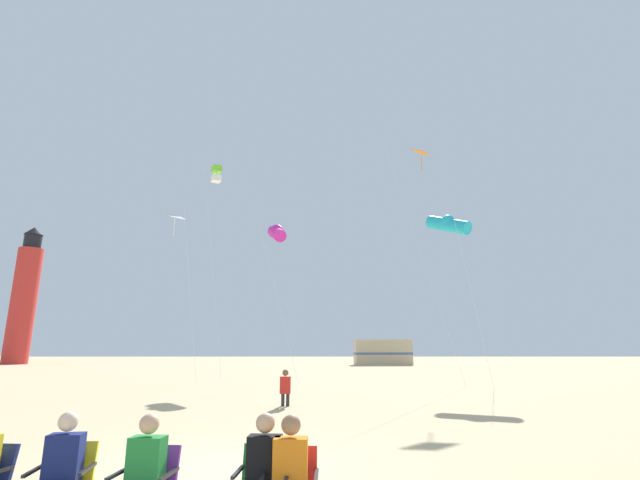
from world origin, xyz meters
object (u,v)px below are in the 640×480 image
(spectator_yellow_chair, at_px, (60,469))
(kite_diamond_white, at_px, (176,223))
(rv_van_tan, at_px, (383,352))
(spectator_red_chair, at_px, (290,475))
(kite_tube_cyan, at_px, (448,224))
(camp_chair_yellow, at_px, (64,478))
(kite_flyer_standing, at_px, (286,387))
(spectator_green_chair, at_px, (263,472))
(kite_box_lime, at_px, (217,174))
(spectator_purple_chair, at_px, (142,474))
(kite_tube_magenta, at_px, (277,233))
(kite_diamond_orange, at_px, (421,162))
(camp_chair_green, at_px, (265,480))
(lighthouse_distant, at_px, (24,298))

(spectator_yellow_chair, xyz_separation_m, kite_diamond_white, (-5.35, 19.12, 8.00))
(kite_diamond_white, xyz_separation_m, rv_van_tan, (15.17, 28.97, -7.23))
(spectator_red_chair, relative_size, kite_tube_cyan, 0.13)
(camp_chair_yellow, relative_size, kite_flyer_standing, 0.71)
(spectator_green_chair, height_order, kite_diamond_white, kite_diamond_white)
(kite_flyer_standing, distance_m, kite_box_lime, 20.11)
(spectator_red_chair, distance_m, kite_flyer_standing, 10.39)
(spectator_yellow_chair, height_order, spectator_purple_chair, same)
(spectator_yellow_chair, relative_size, spectator_green_chair, 1.00)
(kite_tube_magenta, bearing_deg, kite_flyer_standing, -82.11)
(camp_chair_yellow, xyz_separation_m, kite_box_lime, (-4.49, 24.16, 13.03))
(spectator_red_chair, bearing_deg, camp_chair_yellow, 172.52)
(camp_chair_yellow, relative_size, spectator_green_chair, 0.71)
(spectator_green_chair, bearing_deg, kite_tube_cyan, 71.07)
(kite_diamond_orange, distance_m, rv_van_tan, 30.31)
(camp_chair_green, relative_size, spectator_green_chair, 0.71)
(spectator_green_chair, relative_size, kite_tube_cyan, 0.13)
(kite_tube_magenta, distance_m, kite_diamond_white, 5.61)
(spectator_red_chair, distance_m, kite_box_lime, 28.55)
(spectator_green_chair, distance_m, kite_box_lime, 28.39)
(camp_chair_yellow, xyz_separation_m, kite_flyer_standing, (1.57, 10.00, 0.11))
(kite_tube_magenta, bearing_deg, kite_diamond_white, -170.67)
(spectator_green_chair, xyz_separation_m, kite_box_lime, (-6.60, 24.40, 12.92))
(kite_flyer_standing, xyz_separation_m, kite_tube_magenta, (-1.37, 9.90, 7.65))
(spectator_red_chair, bearing_deg, kite_tube_magenta, 97.16)
(camp_chair_yellow, bearing_deg, spectator_yellow_chair, -90.00)
(spectator_green_chair, xyz_separation_m, lighthouse_distant, (-35.67, 50.46, 7.22))
(kite_diamond_white, distance_m, lighthouse_distant, 42.11)
(spectator_red_chair, bearing_deg, rv_van_tan, 82.22)
(kite_diamond_orange, bearing_deg, camp_chair_green, -108.24)
(spectator_yellow_chair, xyz_separation_m, spectator_red_chair, (2.37, -0.22, 0.00))
(kite_flyer_standing, bearing_deg, camp_chair_yellow, 78.56)
(spectator_yellow_chair, bearing_deg, spectator_red_chair, -13.72)
(kite_box_lime, height_order, kite_diamond_white, kite_box_lime)
(camp_chair_green, relative_size, kite_box_lime, 0.06)
(spectator_red_chair, relative_size, kite_diamond_white, 0.13)
(camp_chair_green, relative_size, kite_tube_magenta, 0.09)
(camp_chair_yellow, relative_size, kite_diamond_orange, 0.06)
(spectator_green_chair, height_order, spectator_red_chair, same)
(kite_box_lime, bearing_deg, spectator_green_chair, -74.86)
(rv_van_tan, bearing_deg, kite_flyer_standing, -106.36)
(spectator_green_chair, bearing_deg, kite_box_lime, 108.50)
(kite_box_lime, xyz_separation_m, kite_diamond_white, (-0.83, -5.17, -4.92))
(kite_diamond_orange, bearing_deg, spectator_purple_chair, -111.10)
(camp_chair_green, xyz_separation_m, kite_diamond_orange, (6.56, 19.90, 12.07))
(spectator_purple_chair, distance_m, camp_chair_green, 1.22)
(kite_tube_magenta, relative_size, kite_diamond_white, 0.98)
(lighthouse_distant, bearing_deg, kite_tube_cyan, -37.47)
(spectator_green_chair, relative_size, kite_flyer_standing, 1.00)
(kite_flyer_standing, relative_size, kite_diamond_white, 0.13)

